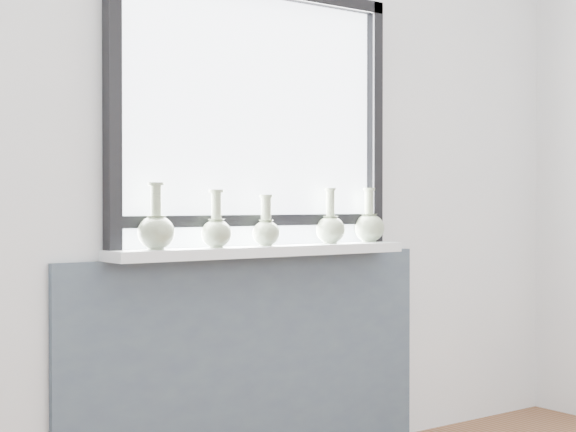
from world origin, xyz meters
TOP-DOWN VIEW (x-y plane):
  - back_wall at (0.00, 1.81)m, footprint 3.60×0.02m
  - apron_panel at (0.00, 1.78)m, footprint 1.70×0.03m
  - windowsill at (0.00, 1.71)m, footprint 1.32×0.18m
  - window at (0.00, 1.77)m, footprint 1.30×0.06m
  - vase_a at (-0.48, 1.70)m, footprint 0.14×0.14m
  - vase_b at (-0.24, 1.68)m, footprint 0.12×0.12m
  - vase_c at (-0.00, 1.69)m, footprint 0.11×0.11m
  - vase_d at (0.34, 1.71)m, footprint 0.12×0.12m
  - vase_e at (0.56, 1.72)m, footprint 0.13×0.13m

SIDE VIEW (x-z plane):
  - apron_panel at x=0.00m, z-range 0.00..0.86m
  - windowsill at x=0.00m, z-range 0.86..0.90m
  - vase_c at x=0.00m, z-range 0.86..1.07m
  - vase_b at x=-0.24m, z-range 0.86..1.08m
  - vase_d at x=0.34m, z-range 0.85..1.09m
  - vase_e at x=0.56m, z-range 0.85..1.09m
  - vase_a at x=-0.48m, z-range 0.85..1.10m
  - back_wall at x=0.00m, z-range 0.00..2.60m
  - window at x=0.00m, z-range 0.92..1.97m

